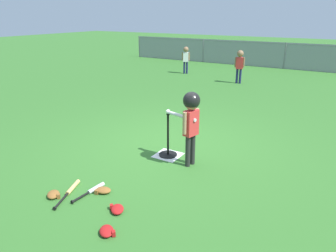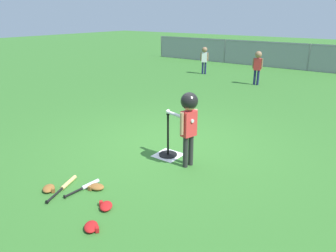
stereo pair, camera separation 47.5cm
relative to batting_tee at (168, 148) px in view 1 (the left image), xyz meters
name	(u,v)px [view 1 (the left image)]	position (x,y,z in m)	size (l,w,h in m)	color
ground_plane	(169,144)	(-0.24, 0.42, -0.13)	(60.00, 60.00, 0.00)	#336B28
home_plate	(168,155)	(0.00, 0.00, -0.13)	(0.44, 0.44, 0.01)	white
batting_tee	(168,148)	(0.00, 0.00, 0.00)	(0.32, 0.32, 0.77)	black
baseball_on_tee	(168,112)	(0.00, 0.00, 0.68)	(0.07, 0.07, 0.07)	white
batter_child	(191,114)	(0.49, -0.13, 0.75)	(0.64, 0.34, 1.24)	#262626
fielder_deep_left	(186,56)	(-3.47, 7.21, 0.57)	(0.30, 0.22, 1.09)	#191E4C
fielder_near_left	(240,62)	(-0.95, 6.47, 0.62)	(0.34, 0.23, 1.16)	#191E4C
spare_bat_silver	(93,190)	(-0.29, -1.57, -0.10)	(0.09, 0.58, 0.06)	silver
spare_bat_wood	(71,190)	(-0.55, -1.73, -0.10)	(0.31, 0.68, 0.06)	#DBB266
glove_by_plate	(103,190)	(-0.15, -1.51, -0.10)	(0.25, 0.21, 0.07)	brown
glove_near_bats	(107,231)	(0.48, -2.15, -0.10)	(0.27, 0.27, 0.07)	#B21919
glove_tossed_aside	(117,209)	(0.30, -1.76, -0.10)	(0.26, 0.27, 0.07)	#B21919
glove_outfield_drop	(53,194)	(-0.66, -1.94, -0.10)	(0.27, 0.27, 0.07)	brown
outfield_fence	(285,55)	(-0.24, 10.55, 0.49)	(16.06, 0.06, 1.15)	slate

